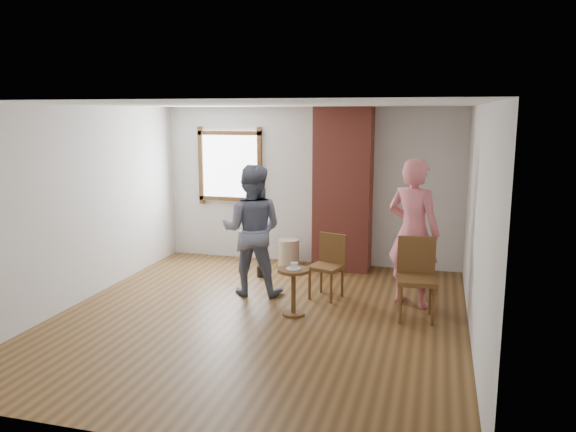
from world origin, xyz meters
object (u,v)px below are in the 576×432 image
object	(u,v)px
dining_chair_right	(416,273)
man	(252,230)
dining_chair_left	(329,262)
side_table	(293,284)
person_pink	(413,233)
stoneware_crock	(289,253)

from	to	relation	value
dining_chair_right	man	size ratio (longest dim) A/B	0.55
dining_chair_left	side_table	size ratio (longest dim) A/B	1.45
side_table	person_pink	size ratio (longest dim) A/B	0.31
dining_chair_left	man	size ratio (longest dim) A/B	0.48
dining_chair_left	person_pink	bearing A→B (deg)	14.96
person_pink	stoneware_crock	bearing A→B (deg)	-10.70
dining_chair_right	side_table	size ratio (longest dim) A/B	1.66
dining_chair_right	person_pink	size ratio (longest dim) A/B	0.51
dining_chair_left	dining_chair_right	size ratio (longest dim) A/B	0.87
dining_chair_left	person_pink	size ratio (longest dim) A/B	0.45
stoneware_crock	side_table	world-z (taller)	side_table
dining_chair_left	man	world-z (taller)	man
dining_chair_right	person_pink	distance (m)	0.62
stoneware_crock	man	distance (m)	1.65
dining_chair_left	person_pink	world-z (taller)	person_pink
stoneware_crock	dining_chair_left	xyz separation A→B (m)	(0.94, -1.36, 0.26)
dining_chair_right	side_table	distance (m)	1.52
stoneware_crock	side_table	xyz separation A→B (m)	(0.65, -2.19, 0.18)
stoneware_crock	dining_chair_left	size ratio (longest dim) A/B	0.52
dining_chair_left	man	bearing A→B (deg)	-155.57
man	dining_chair_right	bearing A→B (deg)	165.41
side_table	stoneware_crock	bearing A→B (deg)	106.65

